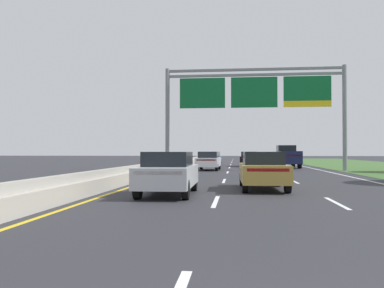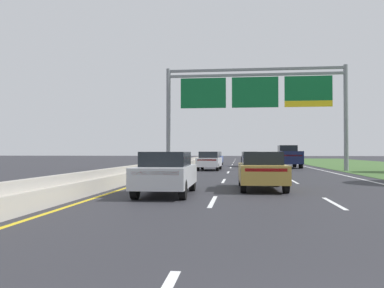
# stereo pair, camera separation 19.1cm
# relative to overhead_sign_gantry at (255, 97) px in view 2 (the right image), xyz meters

# --- Properties ---
(ground_plane) EXTENTS (220.00, 220.00, 0.00)m
(ground_plane) POSITION_rel_overhead_sign_gantry_xyz_m (-0.30, 3.20, -6.18)
(ground_plane) COLOR #2B2B30
(lane_striping) EXTENTS (11.96, 106.00, 0.01)m
(lane_striping) POSITION_rel_overhead_sign_gantry_xyz_m (-0.30, 2.74, -6.18)
(lane_striping) COLOR white
(lane_striping) RESTS_ON ground
(median_barrier_concrete) EXTENTS (0.60, 110.00, 0.85)m
(median_barrier_concrete) POSITION_rel_overhead_sign_gantry_xyz_m (-6.90, 3.20, -5.83)
(median_barrier_concrete) COLOR #A8A399
(median_barrier_concrete) RESTS_ON ground
(overhead_sign_gantry) EXTENTS (15.06, 0.42, 8.70)m
(overhead_sign_gantry) POSITION_rel_overhead_sign_gantry_xyz_m (0.00, 0.00, 0.00)
(overhead_sign_gantry) COLOR gray
(overhead_sign_gantry) RESTS_ON ground
(pickup_truck_navy) EXTENTS (2.12, 5.44, 2.20)m
(pickup_truck_navy) POSITION_rel_overhead_sign_gantry_xyz_m (3.48, 6.33, -5.10)
(pickup_truck_navy) COLOR #161E47
(pickup_truck_navy) RESTS_ON ground
(car_gold_centre_lane_sedan) EXTENTS (1.92, 4.44, 1.57)m
(car_gold_centre_lane_sedan) POSITION_rel_overhead_sign_gantry_xyz_m (-0.40, -17.00, -5.36)
(car_gold_centre_lane_sedan) COLOR #A38438
(car_gold_centre_lane_sedan) RESTS_ON ground
(car_silver_left_lane_sedan) EXTENTS (1.87, 4.42, 1.57)m
(car_silver_left_lane_sedan) POSITION_rel_overhead_sign_gantry_xyz_m (-3.96, -19.50, -5.36)
(car_silver_left_lane_sedan) COLOR #B2B5BA
(car_silver_left_lane_sedan) RESTS_ON ground
(car_blue_left_lane_sedan) EXTENTS (1.94, 4.45, 1.57)m
(car_blue_left_lane_sedan) POSITION_rel_overhead_sign_gantry_xyz_m (-4.18, 11.99, -5.36)
(car_blue_left_lane_sedan) COLOR navy
(car_blue_left_lane_sedan) RESTS_ON ground
(car_black_centre_lane_sedan) EXTENTS (1.94, 4.45, 1.57)m
(car_black_centre_lane_sedan) POSITION_rel_overhead_sign_gantry_xyz_m (-0.17, 9.01, -5.36)
(car_black_centre_lane_sedan) COLOR black
(car_black_centre_lane_sedan) RESTS_ON ground
(car_white_left_lane_sedan) EXTENTS (1.95, 4.45, 1.57)m
(car_white_left_lane_sedan) POSITION_rel_overhead_sign_gantry_xyz_m (-3.82, 0.15, -5.36)
(car_white_left_lane_sedan) COLOR silver
(car_white_left_lane_sedan) RESTS_ON ground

